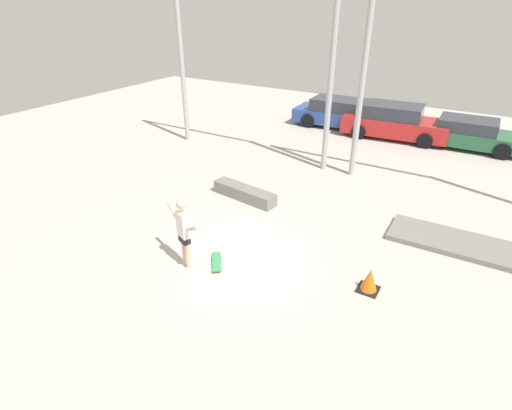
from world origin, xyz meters
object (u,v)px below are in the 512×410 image
(skateboarder, at_px, (184,229))
(traffic_cone, at_px, (370,280))
(skateboard, at_px, (217,262))
(parked_car_blue, at_px, (341,114))
(grind_box, at_px, (244,193))
(manual_pad, at_px, (457,243))
(parked_car_red, at_px, (394,122))
(parked_car_green, at_px, (469,134))

(skateboarder, distance_m, traffic_cone, 4.27)
(skateboard, distance_m, parked_car_blue, 12.32)
(skateboard, relative_size, grind_box, 0.35)
(skateboarder, distance_m, skateboard, 1.19)
(traffic_cone, bearing_deg, skateboard, -164.66)
(manual_pad, bearing_deg, skateboarder, -141.69)
(skateboarder, height_order, parked_car_red, skateboarder)
(grind_box, distance_m, manual_pad, 6.15)
(grind_box, distance_m, parked_car_red, 8.97)
(parked_car_red, height_order, traffic_cone, parked_car_red)
(skateboarder, xyz_separation_m, grind_box, (-0.72, 3.69, -0.82))
(grind_box, relative_size, parked_car_green, 0.54)
(grind_box, height_order, manual_pad, grind_box)
(skateboarder, height_order, skateboard, skateboarder)
(skateboarder, xyz_separation_m, parked_car_blue, (-0.89, 12.64, -0.37))
(parked_car_blue, bearing_deg, parked_car_green, -3.13)
(parked_car_red, xyz_separation_m, parked_car_green, (3.03, 0.25, -0.11))
(manual_pad, height_order, parked_car_blue, parked_car_blue)
(grind_box, bearing_deg, traffic_cone, -26.40)
(grind_box, relative_size, parked_car_blue, 0.48)
(skateboarder, height_order, manual_pad, skateboarder)
(parked_car_green, relative_size, traffic_cone, 7.44)
(parked_car_red, bearing_deg, parked_car_green, 0.25)
(parked_car_red, bearing_deg, parked_car_blue, 168.32)
(grind_box, height_order, parked_car_green, parked_car_green)
(parked_car_green, distance_m, traffic_cone, 11.23)
(skateboard, bearing_deg, parked_car_blue, 149.85)
(manual_pad, distance_m, parked_car_blue, 10.49)
(parked_car_red, distance_m, traffic_cone, 11.19)
(grind_box, distance_m, parked_car_green, 10.42)
(manual_pad, distance_m, parked_car_red, 8.86)
(skateboard, relative_size, manual_pad, 0.23)
(parked_car_blue, relative_size, parked_car_red, 0.99)
(manual_pad, bearing_deg, parked_car_green, 94.53)
(parked_car_blue, distance_m, parked_car_red, 2.64)
(skateboarder, height_order, traffic_cone, skateboarder)
(parked_car_green, height_order, traffic_cone, parked_car_green)
(parked_car_green, bearing_deg, parked_car_red, -176.54)
(parked_car_blue, height_order, traffic_cone, parked_car_blue)
(parked_car_red, distance_m, parked_car_green, 3.04)
(grind_box, bearing_deg, manual_pad, 5.45)
(skateboard, relative_size, parked_car_red, 0.17)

